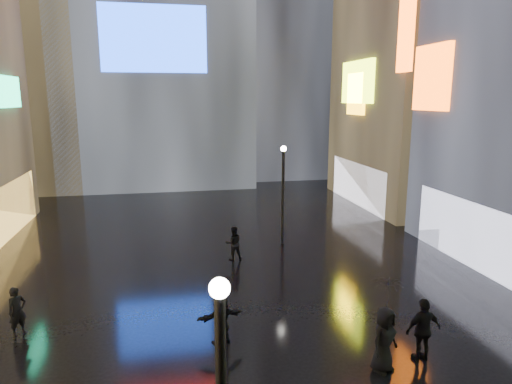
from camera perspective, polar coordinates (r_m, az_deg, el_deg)
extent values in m
plane|color=black|center=(21.81, -4.15, -8.70)|extent=(140.00, 140.00, 0.00)
cube|color=#FFC659|center=(28.35, -28.73, -2.18)|extent=(0.20, 10.00, 3.00)
cube|color=#19E390|center=(29.35, -28.45, 10.95)|extent=(0.25, 3.00, 1.71)
cube|color=white|center=(22.80, 25.87, -5.01)|extent=(0.20, 9.00, 3.00)
cube|color=#FC560C|center=(25.23, 21.14, 13.18)|extent=(0.25, 2.99, 3.26)
cube|color=black|center=(36.04, 21.25, 21.20)|extent=(10.00, 12.00, 28.00)
cube|color=white|center=(33.74, 12.63, 1.02)|extent=(0.20, 9.00, 3.00)
cube|color=#D5FC19|center=(33.40, 12.56, 13.27)|extent=(0.25, 4.92, 2.91)
cube|color=#FCA90C|center=(33.49, 12.41, 11.87)|extent=(0.25, 2.63, 2.87)
cube|color=#194CFF|center=(37.46, -12.66, 18.20)|extent=(8.00, 0.20, 5.00)
cube|color=black|center=(48.61, 2.81, 22.86)|extent=(12.00, 12.00, 34.00)
cube|color=black|center=(44.18, -27.69, 17.46)|extent=(10.00, 10.00, 26.00)
sphere|color=white|center=(6.38, -4.59, -11.90)|extent=(0.30, 0.30, 0.30)
cylinder|color=black|center=(23.75, 3.39, -0.70)|extent=(0.16, 0.16, 5.00)
sphere|color=white|center=(23.33, 3.46, 5.42)|extent=(0.30, 0.30, 0.30)
imported|color=black|center=(14.75, 20.18, -15.84)|extent=(1.15, 0.55, 1.91)
imported|color=black|center=(13.91, 15.72, -17.31)|extent=(1.10, 0.97, 1.90)
imported|color=black|center=(14.84, -4.38, -15.55)|extent=(1.57, 0.81, 1.62)
imported|color=black|center=(17.10, -27.67, -13.08)|extent=(0.70, 0.69, 1.63)
imported|color=black|center=(21.80, -2.82, -6.41)|extent=(0.83, 0.67, 1.64)
imported|color=black|center=(13.31, 16.05, -12.07)|extent=(1.13, 1.11, 0.87)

